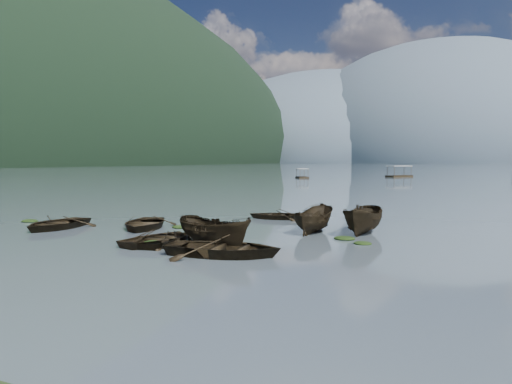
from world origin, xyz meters
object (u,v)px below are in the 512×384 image
at_px(pontoon_left, 302,178).
at_px(rowboat_0, 56,228).
at_px(pontoon_centre, 399,177).
at_px(rowboat_3, 164,243).

bearing_deg(pontoon_left, rowboat_0, -110.02).
bearing_deg(pontoon_left, pontoon_centre, 12.61).
relative_size(rowboat_3, pontoon_centre, 0.61).
height_order(pontoon_left, pontoon_centre, pontoon_centre).
distance_m(rowboat_0, pontoon_left, 86.60).
bearing_deg(pontoon_left, rowboat_3, -104.64).
height_order(rowboat_0, rowboat_3, rowboat_0).
bearing_deg(rowboat_3, pontoon_centre, -98.72).
bearing_deg(pontoon_centre, pontoon_left, -103.74).
xyz_separation_m(pontoon_left, pontoon_centre, (18.67, 17.28, 0.00)).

